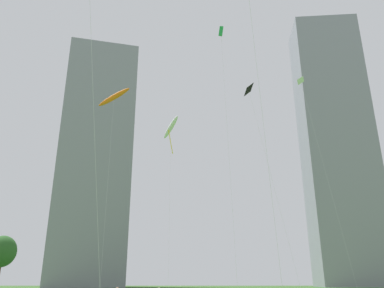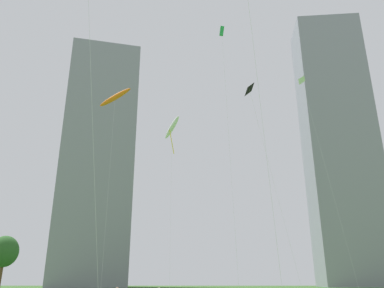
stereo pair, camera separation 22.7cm
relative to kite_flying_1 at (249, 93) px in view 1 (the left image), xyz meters
name	(u,v)px [view 1 (the left image)]	position (x,y,z in m)	size (l,w,h in m)	color
kite_flying_1	(249,93)	(0.00, 0.00, 0.00)	(5.16, 1.23, 24.22)	silver
kite_flying_3	(171,128)	(-10.20, 12.85, 0.75)	(2.97, 4.82, 25.37)	silver
kite_flying_4	(221,33)	(-2.82, 3.74, 11.22)	(2.07, 7.61, 35.45)	silver
kite_flying_5	(114,97)	(-17.48, 5.53, 2.27)	(4.67, 8.09, 26.93)	silver
kite_flying_6	(302,85)	(7.96, 4.98, 3.64)	(3.72, 2.72, 27.99)	silver
park_tree_1	(2,252)	(-35.98, 18.97, -17.04)	(4.22, 4.22, 8.58)	brown
distant_highrise_0	(96,161)	(-41.21, 85.42, 17.82)	(23.46, 24.02, 82.12)	gray
distant_highrise_1	(336,142)	(45.64, 91.28, 26.81)	(23.58, 17.09, 100.11)	gray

